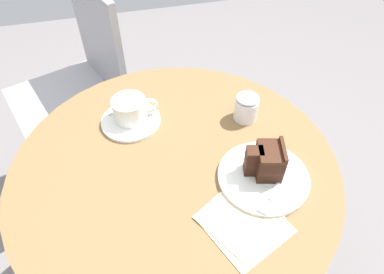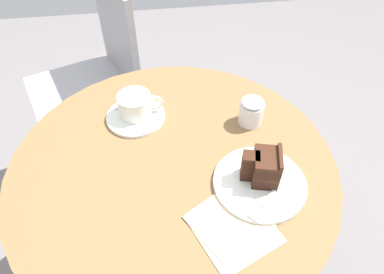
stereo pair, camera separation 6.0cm
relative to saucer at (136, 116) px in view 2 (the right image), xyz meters
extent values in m
cylinder|color=brown|center=(0.08, -0.16, -0.02)|extent=(0.77, 0.77, 0.03)
cylinder|color=silver|center=(0.08, -0.16, -0.36)|extent=(0.07, 0.07, 0.64)
cylinder|color=silver|center=(0.00, 0.00, 0.00)|extent=(0.15, 0.15, 0.01)
cylinder|color=silver|center=(0.00, 0.01, 0.03)|extent=(0.09, 0.09, 0.06)
cylinder|color=beige|center=(0.00, 0.01, 0.06)|extent=(0.08, 0.08, 0.00)
torus|color=silver|center=(0.05, 0.01, 0.03)|extent=(0.05, 0.01, 0.05)
cube|color=silver|center=(-0.01, 0.04, 0.01)|extent=(0.08, 0.03, 0.00)
ellipsoid|color=silver|center=(0.03, 0.06, 0.01)|extent=(0.02, 0.02, 0.00)
cylinder|color=silver|center=(0.27, -0.26, 0.00)|extent=(0.20, 0.20, 0.01)
cube|color=#381E14|center=(0.28, -0.25, 0.02)|extent=(0.07, 0.08, 0.03)
cube|color=#381E14|center=(0.24, -0.24, 0.02)|extent=(0.04, 0.04, 0.03)
cube|color=#381C0F|center=(0.28, -0.25, 0.04)|extent=(0.07, 0.08, 0.01)
cube|color=#381C0F|center=(0.24, -0.24, 0.04)|extent=(0.04, 0.04, 0.01)
cube|color=#381E14|center=(0.28, -0.25, 0.06)|extent=(0.07, 0.08, 0.03)
cube|color=#381E14|center=(0.24, -0.24, 0.06)|extent=(0.04, 0.04, 0.03)
cube|color=#381C0F|center=(0.28, -0.25, 0.08)|extent=(0.07, 0.08, 0.01)
cube|color=#381C0F|center=(0.24, -0.24, 0.08)|extent=(0.04, 0.04, 0.01)
cube|color=#381C0F|center=(0.30, -0.25, 0.05)|extent=(0.03, 0.07, 0.08)
cube|color=silver|center=(0.29, -0.28, 0.01)|extent=(0.09, 0.08, 0.00)
cube|color=silver|center=(0.24, -0.33, 0.01)|extent=(0.04, 0.04, 0.00)
cube|color=beige|center=(0.19, -0.36, 0.00)|extent=(0.19, 0.19, 0.00)
cube|color=beige|center=(0.18, -0.34, 0.00)|extent=(0.19, 0.19, 0.00)
cylinder|color=#9E9EA3|center=(-0.43, 0.52, -0.47)|extent=(0.02, 0.02, 0.46)
cylinder|color=#9E9EA3|center=(-0.32, 0.21, -0.47)|extent=(0.02, 0.02, 0.46)
cylinder|color=#9E9EA3|center=(-0.13, 0.63, -0.47)|extent=(0.02, 0.02, 0.46)
cylinder|color=#9E9EA3|center=(-0.01, 0.33, -0.47)|extent=(0.02, 0.02, 0.46)
cube|color=#9E9EA3|center=(-0.22, 0.42, -0.23)|extent=(0.49, 0.49, 0.02)
cube|color=#9E9EA3|center=(-0.06, 0.48, -0.02)|extent=(0.15, 0.35, 0.39)
cylinder|color=white|center=(0.30, -0.06, 0.03)|extent=(0.06, 0.06, 0.06)
ellipsoid|color=white|center=(0.30, -0.06, 0.06)|extent=(0.06, 0.06, 0.02)
camera|label=1|loc=(0.00, -0.67, 0.62)|focal=32.00mm
camera|label=2|loc=(0.06, -0.68, 0.62)|focal=32.00mm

